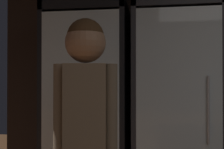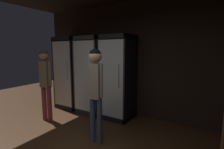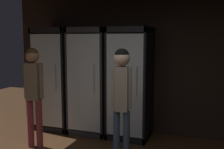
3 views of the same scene
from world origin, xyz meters
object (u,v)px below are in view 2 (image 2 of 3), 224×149
object	(u,v)px
cooler_far_left	(72,73)
shopper_near	(45,77)
cooler_left	(93,76)
cooler_center	(119,78)
shopper_far	(96,83)

from	to	relation	value
cooler_far_left	shopper_near	distance (m)	1.10
cooler_left	cooler_center	world-z (taller)	same
cooler_left	cooler_center	distance (m)	0.77
cooler_far_left	shopper_far	size ratio (longest dim) A/B	1.19
cooler_left	shopper_near	xyz separation A→B (m)	(-0.55, -1.07, 0.06)
cooler_left	shopper_near	bearing A→B (deg)	-117.15
shopper_near	cooler_left	bearing A→B (deg)	62.85
cooler_far_left	shopper_far	xyz separation A→B (m)	(1.78, -1.27, 0.12)
cooler_left	shopper_far	distance (m)	1.63
cooler_center	shopper_near	size ratio (longest dim) A/B	1.21
cooler_left	shopper_near	distance (m)	1.20
cooler_far_left	cooler_center	size ratio (longest dim) A/B	1.00
cooler_center	shopper_far	bearing A→B (deg)	-78.92
cooler_far_left	cooler_left	world-z (taller)	same
shopper_far	cooler_center	bearing A→B (deg)	101.08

